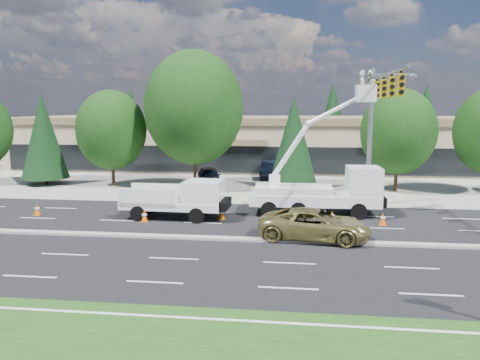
# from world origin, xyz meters

# --- Properties ---
(ground) EXTENTS (140.00, 140.00, 0.00)m
(ground) POSITION_xyz_m (0.00, 0.00, 0.00)
(ground) COLOR black
(ground) RESTS_ON ground
(concrete_apron) EXTENTS (140.00, 22.00, 0.01)m
(concrete_apron) POSITION_xyz_m (0.00, 20.00, 0.01)
(concrete_apron) COLOR gray
(concrete_apron) RESTS_ON ground
(road_median) EXTENTS (120.00, 0.55, 0.12)m
(road_median) POSITION_xyz_m (0.00, 0.00, 0.06)
(road_median) COLOR gray
(road_median) RESTS_ON ground
(strip_mall) EXTENTS (50.40, 15.40, 5.50)m
(strip_mall) POSITION_xyz_m (0.00, 29.97, 2.83)
(strip_mall) COLOR tan
(strip_mall) RESTS_ON ground
(tree_front_b) EXTENTS (3.90, 3.90, 7.68)m
(tree_front_b) POSITION_xyz_m (-16.00, 15.00, 4.12)
(tree_front_b) COLOR #332114
(tree_front_b) RESTS_ON ground
(tree_front_c) EXTENTS (5.75, 5.75, 7.97)m
(tree_front_c) POSITION_xyz_m (-10.00, 15.00, 4.66)
(tree_front_c) COLOR #332114
(tree_front_c) RESTS_ON ground
(tree_front_d) EXTENTS (7.99, 7.99, 11.09)m
(tree_front_d) POSITION_xyz_m (-3.00, 15.00, 6.49)
(tree_front_d) COLOR #332114
(tree_front_d) RESTS_ON ground
(tree_front_e) EXTENTS (3.77, 3.77, 7.43)m
(tree_front_e) POSITION_xyz_m (5.00, 15.00, 3.98)
(tree_front_e) COLOR #332114
(tree_front_e) RESTS_ON ground
(tree_front_f) EXTENTS (5.76, 5.76, 8.00)m
(tree_front_f) POSITION_xyz_m (13.00, 15.00, 4.68)
(tree_front_f) COLOR #332114
(tree_front_f) RESTS_ON ground
(tree_back_a) EXTENTS (4.72, 4.72, 9.31)m
(tree_back_a) POSITION_xyz_m (-18.00, 42.00, 4.99)
(tree_back_a) COLOR #332114
(tree_back_a) RESTS_ON ground
(tree_back_b) EXTENTS (5.56, 5.56, 10.95)m
(tree_back_b) POSITION_xyz_m (-4.00, 42.00, 5.88)
(tree_back_b) COLOR #332114
(tree_back_b) RESTS_ON ground
(tree_back_c) EXTENTS (4.98, 4.98, 9.82)m
(tree_back_c) POSITION_xyz_m (10.00, 42.00, 5.27)
(tree_back_c) COLOR #332114
(tree_back_c) RESTS_ON ground
(tree_back_d) EXTENTS (4.85, 4.85, 9.56)m
(tree_back_d) POSITION_xyz_m (22.00, 42.00, 5.13)
(tree_back_d) COLOR #332114
(tree_back_d) RESTS_ON ground
(signal_mast) EXTENTS (2.76, 10.16, 9.00)m
(signal_mast) POSITION_xyz_m (10.03, 7.04, 6.06)
(signal_mast) COLOR gray
(signal_mast) RESTS_ON ground
(utility_pickup) EXTENTS (6.03, 2.53, 2.28)m
(utility_pickup) POSITION_xyz_m (-1.56, 4.21, 0.94)
(utility_pickup) COLOR white
(utility_pickup) RESTS_ON ground
(bucket_truck) EXTENTS (8.30, 2.68, 8.66)m
(bucket_truck) POSITION_xyz_m (7.21, 6.22, 1.89)
(bucket_truck) COLOR white
(bucket_truck) RESTS_ON ground
(traffic_cone_a) EXTENTS (0.40, 0.40, 0.70)m
(traffic_cone_a) POSITION_xyz_m (-10.45, 3.97, 0.34)
(traffic_cone_a) COLOR #E05E07
(traffic_cone_a) RESTS_ON ground
(traffic_cone_b) EXTENTS (0.40, 0.40, 0.70)m
(traffic_cone_b) POSITION_xyz_m (-3.40, 3.14, 0.34)
(traffic_cone_b) COLOR #E05E07
(traffic_cone_b) RESTS_ON ground
(traffic_cone_c) EXTENTS (0.40, 0.40, 0.70)m
(traffic_cone_c) POSITION_xyz_m (0.91, 4.28, 0.34)
(traffic_cone_c) COLOR #E05E07
(traffic_cone_c) RESTS_ON ground
(traffic_cone_d) EXTENTS (0.40, 0.40, 0.70)m
(traffic_cone_d) POSITION_xyz_m (7.31, 4.13, 0.34)
(traffic_cone_d) COLOR #E05E07
(traffic_cone_d) RESTS_ON ground
(traffic_cone_e) EXTENTS (0.40, 0.40, 0.70)m
(traffic_cone_e) POSITION_xyz_m (10.11, 4.02, 0.34)
(traffic_cone_e) COLOR #E05E07
(traffic_cone_e) RESTS_ON ground
(minivan) EXTENTS (5.74, 3.18, 1.52)m
(minivan) POSITION_xyz_m (6.19, 0.60, 0.76)
(minivan) COLOR olive
(minivan) RESTS_ON ground
(parked_car_west) EXTENTS (3.00, 4.89, 1.55)m
(parked_car_west) POSITION_xyz_m (-2.00, 16.00, 0.78)
(parked_car_west) COLOR black
(parked_car_west) RESTS_ON ground
(parked_car_east) EXTENTS (1.84, 5.00, 1.64)m
(parked_car_east) POSITION_xyz_m (2.94, 21.00, 0.82)
(parked_car_east) COLOR black
(parked_car_east) RESTS_ON ground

